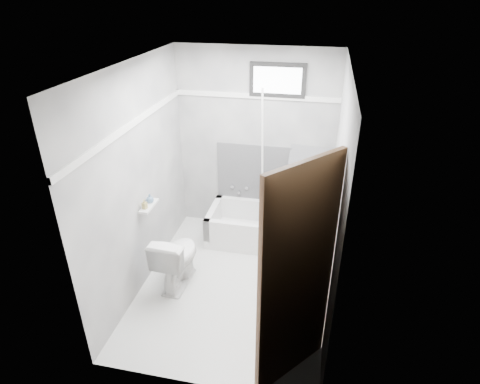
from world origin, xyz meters
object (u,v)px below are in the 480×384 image
(office_chair, at_px, (295,197))
(soap_bottle_a, at_px, (144,204))
(toilet, at_px, (177,258))
(bathtub, at_px, (267,227))
(soap_bottle_b, at_px, (150,198))
(door, at_px, (330,312))

(office_chair, xyz_separation_m, soap_bottle_a, (-1.51, -1.01, 0.28))
(toilet, height_order, soap_bottle_a, soap_bottle_a)
(bathtub, xyz_separation_m, toilet, (-0.85, -1.02, 0.12))
(bathtub, distance_m, toilet, 1.33)
(toilet, relative_size, soap_bottle_a, 6.49)
(bathtub, bearing_deg, soap_bottle_a, -139.81)
(bathtub, relative_size, toilet, 2.22)
(bathtub, bearing_deg, soap_bottle_b, -144.05)
(office_chair, height_order, soap_bottle_a, office_chair)
(office_chair, distance_m, soap_bottle_b, 1.76)
(bathtub, height_order, door, door)
(soap_bottle_a, xyz_separation_m, soap_bottle_b, (0.00, 0.14, -0.01))
(office_chair, relative_size, soap_bottle_b, 10.87)
(office_chair, distance_m, door, 2.29)
(bathtub, xyz_separation_m, door, (0.75, -2.21, 0.79))
(office_chair, distance_m, soap_bottle_a, 1.84)
(bathtub, relative_size, soap_bottle_b, 14.36)
(bathtub, xyz_separation_m, office_chair, (0.34, 0.02, 0.48))
(soap_bottle_a, bearing_deg, toilet, -4.84)
(toilet, distance_m, soap_bottle_b, 0.72)
(office_chair, height_order, soap_bottle_b, office_chair)
(door, xyz_separation_m, soap_bottle_a, (-1.92, 1.22, -0.03))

